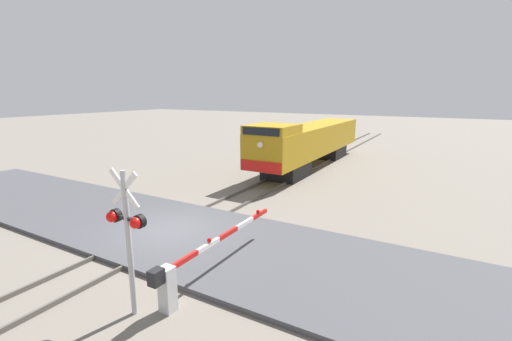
# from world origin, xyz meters

# --- Properties ---
(ground_plane) EXTENTS (160.00, 160.00, 0.00)m
(ground_plane) POSITION_xyz_m (0.00, 0.00, 0.00)
(ground_plane) COLOR slate
(rail_track_left) EXTENTS (0.08, 80.00, 0.15)m
(rail_track_left) POSITION_xyz_m (-0.72, 0.00, 0.07)
(rail_track_left) COLOR #59544C
(rail_track_left) RESTS_ON ground_plane
(rail_track_right) EXTENTS (0.08, 80.00, 0.15)m
(rail_track_right) POSITION_xyz_m (0.72, 0.00, 0.07)
(rail_track_right) COLOR #59544C
(rail_track_right) RESTS_ON ground_plane
(road_surface) EXTENTS (36.00, 6.04, 0.17)m
(road_surface) POSITION_xyz_m (0.00, 0.00, 0.08)
(road_surface) COLOR #47474C
(road_surface) RESTS_ON ground_plane
(locomotive) EXTENTS (2.78, 16.17, 3.71)m
(locomotive) POSITION_xyz_m (0.00, 15.16, 1.94)
(locomotive) COLOR black
(locomotive) RESTS_ON ground_plane
(crossing_signal) EXTENTS (1.18, 0.33, 3.83)m
(crossing_signal) POSITION_xyz_m (2.85, -4.42, 2.36)
(crossing_signal) COLOR #ADADB2
(crossing_signal) RESTS_ON ground_plane
(crossing_gate) EXTENTS (0.36, 5.91, 1.35)m
(crossing_gate) POSITION_xyz_m (3.54, -3.15, 0.85)
(crossing_gate) COLOR silver
(crossing_gate) RESTS_ON ground_plane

